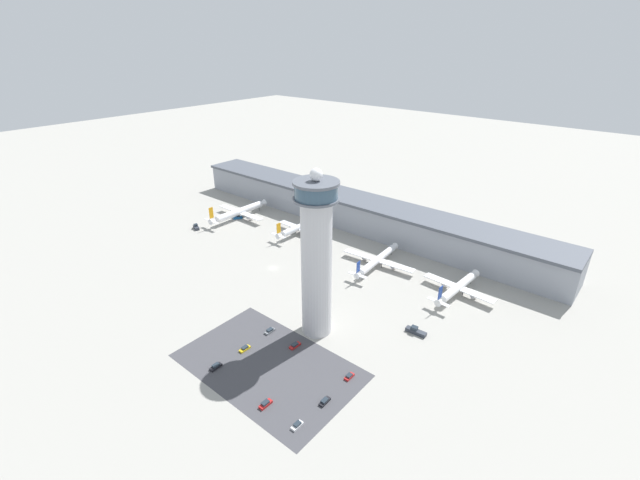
# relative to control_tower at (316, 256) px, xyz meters

# --- Properties ---
(ground_plane) EXTENTS (1000.00, 1000.00, 0.00)m
(ground_plane) POSITION_rel_control_tower_xyz_m (-49.49, 24.32, -33.30)
(ground_plane) COLOR #9E9B93
(terminal_building) EXTENTS (247.18, 25.00, 18.48)m
(terminal_building) POSITION_rel_control_tower_xyz_m (-49.49, 94.32, -23.97)
(terminal_building) COLOR #9399A3
(terminal_building) RESTS_ON ground
(control_tower) EXTENTS (16.22, 16.22, 66.03)m
(control_tower) POSITION_rel_control_tower_xyz_m (0.00, 0.00, 0.00)
(control_tower) COLOR #BCBCC1
(control_tower) RESTS_ON ground
(parking_lot_surface) EXTENTS (64.00, 40.00, 0.01)m
(parking_lot_surface) POSITION_rel_control_tower_xyz_m (0.00, -26.49, -33.30)
(parking_lot_surface) COLOR #424247
(parking_lot_surface) RESTS_ON ground
(airplane_gate_alpha) EXTENTS (38.28, 44.53, 13.52)m
(airplane_gate_alpha) POSITION_rel_control_tower_xyz_m (-112.78, 56.61, -28.90)
(airplane_gate_alpha) COLOR white
(airplane_gate_alpha) RESTS_ON ground
(airplane_gate_bravo) EXTENTS (30.94, 33.63, 11.95)m
(airplane_gate_bravo) POSITION_rel_control_tower_xyz_m (-67.21, 62.76, -29.19)
(airplane_gate_bravo) COLOR silver
(airplane_gate_bravo) RESTS_ON ground
(airplane_gate_charlie) EXTENTS (39.43, 40.52, 10.89)m
(airplane_gate_charlie) POSITION_rel_control_tower_xyz_m (-10.15, 59.49, -29.70)
(airplane_gate_charlie) COLOR white
(airplane_gate_charlie) RESTS_ON ground
(airplane_gate_delta) EXTENTS (33.90, 36.00, 11.63)m
(airplane_gate_delta) POSITION_rel_control_tower_xyz_m (32.08, 60.23, -29.42)
(airplane_gate_delta) COLOR white
(airplane_gate_delta) RESTS_ON ground
(service_truck_catering) EXTENTS (8.40, 2.73, 2.88)m
(service_truck_catering) POSITION_rel_control_tower_xyz_m (31.22, 23.24, -32.30)
(service_truck_catering) COLOR black
(service_truck_catering) RESTS_ON ground
(service_truck_fuel) EXTENTS (4.84, 6.12, 2.48)m
(service_truck_fuel) POSITION_rel_control_tower_xyz_m (-113.10, 55.34, -32.45)
(service_truck_fuel) COLOR black
(service_truck_fuel) RESTS_ON ground
(service_truck_baggage) EXTENTS (6.61, 4.44, 2.98)m
(service_truck_baggage) POSITION_rel_control_tower_xyz_m (-120.12, 28.61, -32.27)
(service_truck_baggage) COLOR black
(service_truck_baggage) RESTS_ON ground
(car_red_hatchback) EXTENTS (1.87, 4.49, 1.40)m
(car_red_hatchback) POSITION_rel_control_tower_xyz_m (26.16, -26.96, -32.76)
(car_red_hatchback) COLOR black
(car_red_hatchback) RESTS_ON ground
(car_green_van) EXTENTS (1.94, 4.56, 1.41)m
(car_green_van) POSITION_rel_control_tower_xyz_m (-13.29, -12.96, -32.76)
(car_green_van) COLOR black
(car_green_van) RESTS_ON ground
(car_grey_coupe) EXTENTS (1.77, 4.48, 1.37)m
(car_grey_coupe) POSITION_rel_control_tower_xyz_m (-12.79, -26.31, -32.78)
(car_grey_coupe) COLOR black
(car_grey_coupe) RESTS_ON ground
(car_blue_compact) EXTENTS (1.93, 4.62, 1.46)m
(car_blue_compact) POSITION_rel_control_tower_xyz_m (-13.30, -39.27, -32.74)
(car_blue_compact) COLOR black
(car_blue_compact) RESTS_ON ground
(car_yellow_taxi) EXTENTS (1.74, 4.03, 1.35)m
(car_yellow_taxi) POSITION_rel_control_tower_xyz_m (25.59, -13.00, -32.78)
(car_yellow_taxi) COLOR black
(car_yellow_taxi) RESTS_ON ground
(car_maroon_suv) EXTENTS (1.77, 4.08, 1.37)m
(car_maroon_suv) POSITION_rel_control_tower_xyz_m (25.71, -39.40, -32.78)
(car_maroon_suv) COLOR black
(car_maroon_suv) RESTS_ON ground
(car_white_wagon) EXTENTS (2.02, 4.85, 1.42)m
(car_white_wagon) POSITION_rel_control_tower_xyz_m (0.30, -13.04, -32.75)
(car_white_wagon) COLOR black
(car_white_wagon) RESTS_ON ground
(car_black_suv) EXTENTS (1.81, 4.62, 1.60)m
(car_black_suv) POSITION_rel_control_tower_xyz_m (12.56, -39.83, -32.68)
(car_black_suv) COLOR black
(car_black_suv) RESTS_ON ground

